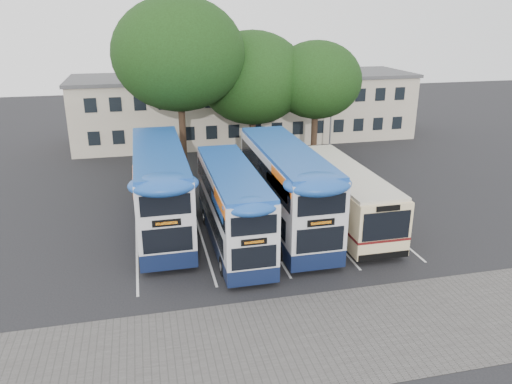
{
  "coord_description": "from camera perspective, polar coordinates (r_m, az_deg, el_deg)",
  "views": [
    {
      "loc": [
        -10.01,
        -20.12,
        11.71
      ],
      "look_at": [
        -4.15,
        5.0,
        2.41
      ],
      "focal_mm": 35.0,
      "sensor_mm": 36.0,
      "label": 1
    }
  ],
  "objects": [
    {
      "name": "paving_strip",
      "position": [
        20.73,
        12.6,
        -15.09
      ],
      "size": [
        40.0,
        6.0,
        0.01
      ],
      "primitive_type": "cube",
      "color": "#595654",
      "rests_on": "ground"
    },
    {
      "name": "tree_mid",
      "position": [
        40.1,
        -0.4,
        12.91
      ],
      "size": [
        8.51,
        8.51,
        10.51
      ],
      "color": "black",
      "rests_on": "ground"
    },
    {
      "name": "bus_dd_right",
      "position": [
        27.91,
        3.37,
        0.79
      ],
      "size": [
        2.77,
        11.41,
        4.76
      ],
      "color": "#0F1939",
      "rests_on": "ground"
    },
    {
      "name": "bus_dd_left",
      "position": [
        28.34,
        -10.88,
        0.74
      ],
      "size": [
        2.76,
        11.4,
        4.75
      ],
      "color": "#0F1939",
      "rests_on": "ground"
    },
    {
      "name": "lamp_post",
      "position": [
        43.68,
        8.7,
        10.88
      ],
      "size": [
        0.25,
        1.05,
        9.06
      ],
      "color": "gray",
      "rests_on": "ground"
    },
    {
      "name": "bay_lines",
      "position": [
        28.42,
        0.8,
        -4.5
      ],
      "size": [
        14.12,
        11.0,
        0.01
      ],
      "color": "silver",
      "rests_on": "ground"
    },
    {
      "name": "bus_single",
      "position": [
        29.5,
        9.69,
        0.07
      ],
      "size": [
        2.83,
        11.12,
        3.32
      ],
      "color": "beige",
      "rests_on": "ground"
    },
    {
      "name": "bus_dd_mid",
      "position": [
        26.13,
        -2.71,
        -1.27
      ],
      "size": [
        2.44,
        10.08,
        4.2
      ],
      "color": "#0F1939",
      "rests_on": "ground"
    },
    {
      "name": "tree_left",
      "position": [
        36.78,
        -8.83,
        15.3
      ],
      "size": [
        9.37,
        9.37,
        12.94
      ],
      "color": "black",
      "rests_on": "ground"
    },
    {
      "name": "tree_right",
      "position": [
        40.21,
        6.9,
        12.58
      ],
      "size": [
        7.1,
        7.1,
        9.77
      ],
      "color": "black",
      "rests_on": "ground"
    },
    {
      "name": "ground",
      "position": [
        25.34,
        11.92,
        -8.16
      ],
      "size": [
        120.0,
        120.0,
        0.0
      ],
      "primitive_type": "plane",
      "color": "black",
      "rests_on": "ground"
    },
    {
      "name": "depot_building",
      "position": [
        48.92,
        -1.12,
        9.75
      ],
      "size": [
        32.4,
        8.4,
        6.2
      ],
      "color": "#B6A693",
      "rests_on": "ground"
    }
  ]
}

